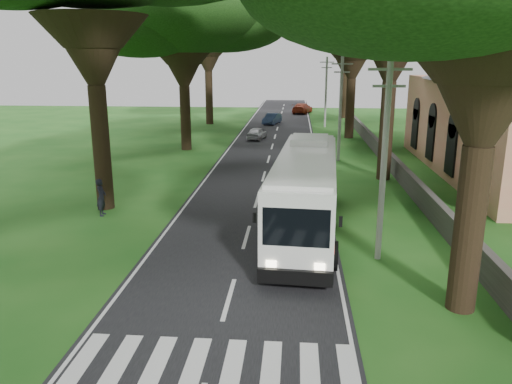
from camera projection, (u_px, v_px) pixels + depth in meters
The scene contains 16 objects.
ground at pixel (220, 331), 14.71m from camera, with size 140.00×140.00×0.00m, color #1A4F16.
road at pixel (268, 162), 38.78m from camera, with size 8.00×120.00×0.04m, color black.
crosswalk at pixel (208, 372), 12.79m from camera, with size 8.00×3.00×0.01m, color silver.
property_wall at pixel (388, 159), 36.98m from camera, with size 0.35×50.00×1.20m, color #383533.
pole_near at pixel (384, 156), 18.99m from camera, with size 1.60×0.24×8.00m.
pole_mid at pixel (340, 107), 38.25m from camera, with size 1.60×0.24×8.00m.
pole_far at pixel (326, 91), 57.50m from camera, with size 1.60×0.24×8.00m.
tree_l_midb at pixel (182, 18), 41.32m from camera, with size 14.75×14.75×14.29m.
tree_l_far at pixel (207, 14), 58.28m from camera, with size 14.49×14.49×16.00m.
tree_r_midb at pixel (355, 15), 47.67m from camera, with size 12.93×12.93×14.74m.
tree_r_far at pixel (347, 24), 64.85m from camera, with size 12.75×12.75×15.01m.
coach_bus at pixel (306, 191), 22.68m from camera, with size 3.57×12.57×3.66m.
distant_car_a at pixel (257, 133), 49.47m from camera, with size 1.40×3.49×1.19m, color #BABABF.
distant_car_b at pixel (272, 119), 60.92m from camera, with size 1.37×3.93×1.29m, color #21314E.
distant_car_c at pixel (302, 108), 73.10m from camera, with size 2.07×5.08×1.47m, color maroon.
pedestrian at pixel (101, 197), 25.35m from camera, with size 0.70×0.46×1.91m, color black.
Camera 1 is at (2.11, -13.02, 7.77)m, focal length 35.00 mm.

